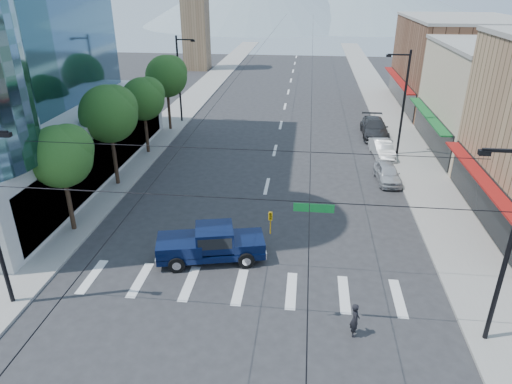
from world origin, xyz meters
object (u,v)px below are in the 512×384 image
parked_car_mid (382,149)px  parked_car_far (374,128)px  parked_car_near (387,173)px  pedestrian (355,320)px  pickup_truck (210,243)px

parked_car_mid → parked_car_far: (0.00, 5.75, 0.14)m
parked_car_near → parked_car_far: parked_car_far is taller
pedestrian → parked_car_near: size_ratio=0.40×
pedestrian → parked_car_mid: pedestrian is taller
parked_car_near → pedestrian: bearing=-106.3°
pedestrian → parked_car_mid: 23.16m
pickup_truck → pedestrian: bearing=-47.7°
parked_car_mid → parked_car_far: size_ratio=0.73×
pickup_truck → pedestrian: (7.38, -5.11, -0.23)m
pickup_truck → parked_car_near: bearing=34.1°
pedestrian → parked_car_near: (3.83, 17.21, -0.12)m
pickup_truck → parked_car_near: 16.50m
parked_car_mid → parked_car_far: bearing=84.3°
pickup_truck → parked_car_near: (11.22, 12.10, -0.35)m
pickup_truck → parked_car_mid: size_ratio=1.43×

